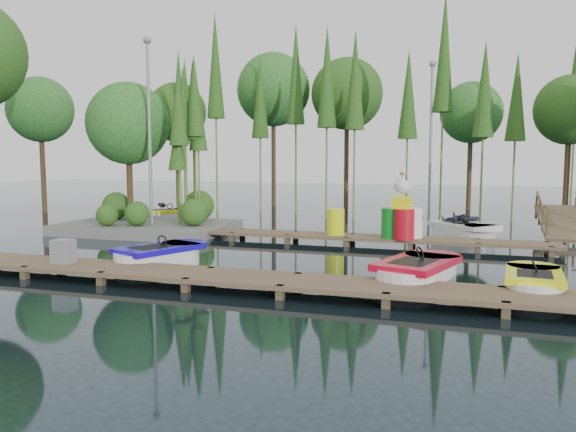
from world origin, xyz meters
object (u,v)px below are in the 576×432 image
(boat_red, at_px, (418,274))
(boat_yellow_far, at_px, (168,216))
(drum_cluster, at_px, (403,218))
(island, at_px, (143,150))
(boat_blue, at_px, (160,257))
(utility_cabinet, at_px, (63,251))
(yellow_barrel, at_px, (336,222))

(boat_red, bearing_deg, boat_yellow_far, 159.05)
(boat_red, height_order, drum_cluster, drum_cluster)
(island, distance_m, boat_red, 13.03)
(island, height_order, drum_cluster, island)
(boat_blue, height_order, drum_cluster, drum_cluster)
(boat_red, relative_size, drum_cluster, 1.42)
(boat_blue, distance_m, utility_cabinet, 2.38)
(yellow_barrel, bearing_deg, boat_yellow_far, 155.92)
(boat_yellow_far, relative_size, drum_cluster, 1.30)
(boat_red, height_order, yellow_barrel, yellow_barrel)
(boat_red, bearing_deg, yellow_barrel, 137.50)
(island, height_order, boat_blue, island)
(boat_yellow_far, xyz_separation_m, drum_cluster, (10.79, -3.99, 0.66))
(island, distance_m, utility_cabinet, 8.62)
(boat_red, relative_size, yellow_barrel, 3.60)
(island, xyz_separation_m, boat_blue, (4.34, -6.19, -2.92))
(utility_cabinet, relative_size, yellow_barrel, 0.67)
(island, relative_size, boat_yellow_far, 2.35)
(drum_cluster, bearing_deg, island, 174.60)
(boat_red, bearing_deg, island, 167.73)
(boat_blue, height_order, utility_cabinet, utility_cabinet)
(yellow_barrel, xyz_separation_m, drum_cluster, (2.22, -0.16, 0.21))
(island, distance_m, boat_blue, 8.10)
(boat_yellow_far, relative_size, utility_cabinet, 4.91)
(boat_yellow_far, height_order, yellow_barrel, boat_yellow_far)
(boat_yellow_far, xyz_separation_m, yellow_barrel, (8.57, -3.83, 0.45))
(boat_blue, distance_m, yellow_barrel, 6.44)
(boat_red, bearing_deg, utility_cabinet, -152.51)
(boat_red, xyz_separation_m, utility_cabinet, (-8.40, -1.46, 0.31))
(island, height_order, boat_yellow_far, island)
(boat_blue, relative_size, utility_cabinet, 5.11)
(boat_yellow_far, distance_m, drum_cluster, 11.52)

